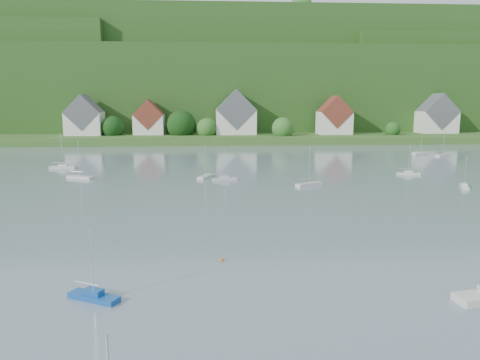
# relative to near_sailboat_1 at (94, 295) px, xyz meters

# --- Properties ---
(far_shore_strip) EXTENTS (600.00, 60.00, 3.00)m
(far_shore_strip) POSITION_rel_near_sailboat_1_xyz_m (15.66, 160.99, 1.11)
(far_shore_strip) COLOR #325821
(far_shore_strip) RESTS_ON ground
(forested_ridge) EXTENTS (620.00, 181.22, 69.89)m
(forested_ridge) POSITION_rel_near_sailboat_1_xyz_m (16.05, 229.56, 22.50)
(forested_ridge) COLOR #1B4315
(forested_ridge) RESTS_ON ground
(village_building_0) EXTENTS (14.00, 10.40, 16.00)m
(village_building_0) POSITION_rel_near_sailboat_1_xyz_m (-39.34, 147.99, 9.12)
(village_building_0) COLOR silver
(village_building_0) RESTS_ON far_shore_strip
(village_building_1) EXTENTS (12.00, 9.36, 14.00)m
(village_building_1) POSITION_rel_near_sailboat_1_xyz_m (-14.34, 149.99, 8.36)
(village_building_1) COLOR silver
(village_building_1) RESTS_ON far_shore_strip
(village_building_2) EXTENTS (16.00, 11.44, 18.00)m
(village_building_2) POSITION_rel_near_sailboat_1_xyz_m (20.66, 148.99, 9.88)
(village_building_2) COLOR silver
(village_building_2) RESTS_ON far_shore_strip
(village_building_3) EXTENTS (13.00, 10.40, 15.50)m
(village_building_3) POSITION_rel_near_sailboat_1_xyz_m (60.66, 146.99, 9.04)
(village_building_3) COLOR silver
(village_building_3) RESTS_ON far_shore_strip
(village_building_4) EXTENTS (15.00, 10.40, 16.50)m
(village_building_4) POSITION_rel_near_sailboat_1_xyz_m (105.66, 150.99, 9.20)
(village_building_4) COLOR silver
(village_building_4) RESTS_ON far_shore_strip
(near_sailboat_1) EXTENTS (4.84, 3.35, 6.42)m
(near_sailboat_1) POSITION_rel_near_sailboat_1_xyz_m (0.00, 0.00, 0.00)
(near_sailboat_1) COLOR #144898
(near_sailboat_1) RESTS_ON ground
(mooring_buoy_3) EXTENTS (0.43, 0.43, 0.43)m
(mooring_buoy_3) POSITION_rel_near_sailboat_1_xyz_m (11.26, 8.96, -0.39)
(mooring_buoy_3) COLOR orange
(mooring_buoy_3) RESTS_ON ground
(far_sailboat_cluster) EXTENTS (184.37, 70.68, 8.71)m
(far_sailboat_cluster) POSITION_rel_near_sailboat_1_xyz_m (27.91, 79.92, -0.02)
(far_sailboat_cluster) COLOR silver
(far_sailboat_cluster) RESTS_ON ground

